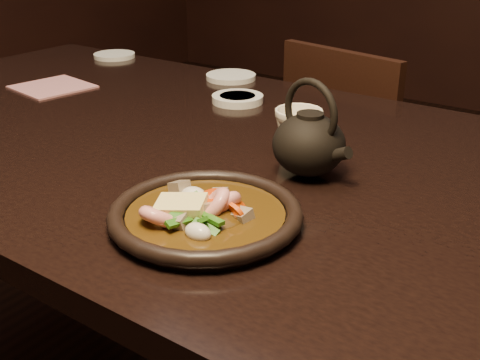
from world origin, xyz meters
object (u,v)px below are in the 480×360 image
Objects in this scene: plate at (206,215)px; teapot at (309,141)px; table at (165,168)px; chair at (357,174)px; tea_cup at (298,129)px.

plate is 1.69× the size of teapot.
table is 0.73m from chair.
tea_cup reaches higher than chair.
teapot reaches higher than chair.
tea_cup is at bearing 116.29° from chair.
tea_cup is 0.54× the size of teapot.
table is 1.97× the size of chair.
table is at bearing 140.83° from plate.
plate is at bearing 113.91° from chair.
table is 10.49× the size of teapot.
plate is (0.30, -0.24, 0.09)m from table.
tea_cup reaches higher than plate.
teapot is (0.07, -0.08, 0.02)m from tea_cup.
teapot is (0.33, -0.03, 0.13)m from table.
table is 0.40m from plate.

